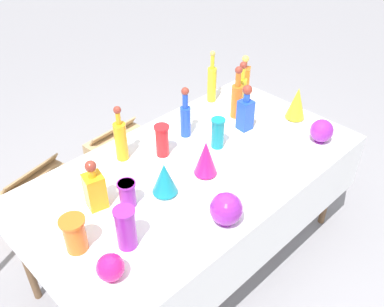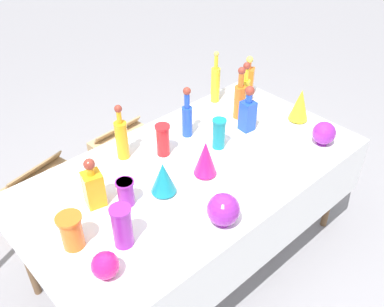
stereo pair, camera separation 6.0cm
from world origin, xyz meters
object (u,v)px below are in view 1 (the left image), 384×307
fluted_vase_0 (164,178)px  round_bowl_2 (226,209)px  slender_vase_4 (75,233)px  slender_vase_1 (218,132)px  slender_vase_3 (162,140)px  cardboard_box_behind_left (43,201)px  square_decanter_1 (246,111)px  round_bowl_1 (110,268)px  tall_bottle_3 (212,82)px  cardboard_box_behind_right (124,154)px  square_decanter_2 (95,188)px  square_decanter_0 (244,79)px  fluted_vase_1 (206,158)px  tall_bottle_0 (237,97)px  slender_vase_0 (126,227)px  tall_bottle_4 (242,90)px  fluted_vase_2 (297,103)px  tall_bottle_1 (185,117)px  slender_vase_2 (127,193)px  tall_bottle_2 (121,139)px  round_bowl_0 (322,131)px

fluted_vase_0 → round_bowl_2: bearing=-79.1°
slender_vase_4 → round_bowl_2: slender_vase_4 is taller
slender_vase_1 → slender_vase_3: bearing=149.6°
cardboard_box_behind_left → round_bowl_2: bearing=-76.8°
square_decanter_1 → round_bowl_1: size_ratio=2.40×
tall_bottle_3 → cardboard_box_behind_right: bearing=120.9°
square_decanter_2 → round_bowl_2: square_decanter_2 is taller
tall_bottle_3 → square_decanter_0: bearing=-22.1°
slender_vase_1 → slender_vase_3: (-0.29, 0.17, 0.00)m
fluted_vase_1 → round_bowl_2: bearing=-120.8°
tall_bottle_0 → cardboard_box_behind_right: 1.21m
tall_bottle_3 → fluted_vase_0: tall_bottle_3 is taller
square_decanter_1 → slender_vase_0: 1.16m
square_decanter_0 → fluted_vase_0: (-1.11, -0.41, -0.02)m
square_decanter_2 → fluted_vase_0: bearing=-28.7°
tall_bottle_3 → slender_vase_1: bearing=-132.7°
tall_bottle_4 → fluted_vase_2: tall_bottle_4 is taller
tall_bottle_1 → cardboard_box_behind_right: size_ratio=0.63×
square_decanter_0 → slender_vase_2: (-1.30, -0.34, -0.04)m
square_decanter_0 → slender_vase_3: (-0.90, -0.14, -0.01)m
tall_bottle_3 → slender_vase_1: 0.56m
tall_bottle_1 → slender_vase_4: tall_bottle_1 is taller
slender_vase_1 → fluted_vase_1: size_ratio=0.89×
tall_bottle_1 → slender_vase_1: size_ratio=1.74×
tall_bottle_3 → square_decanter_2: size_ratio=1.31×
slender_vase_2 → cardboard_box_behind_left: slender_vase_2 is taller
tall_bottle_0 → slender_vase_0: bearing=-162.0°
slender_vase_4 → cardboard_box_behind_right: size_ratio=0.34×
slender_vase_1 → cardboard_box_behind_left: slender_vase_1 is taller
fluted_vase_0 → cardboard_box_behind_left: size_ratio=0.33×
slender_vase_3 → fluted_vase_1: 0.31m
slender_vase_0 → fluted_vase_2: 1.46m
tall_bottle_2 → tall_bottle_3: (0.85, 0.10, 0.01)m
slender_vase_0 → fluted_vase_1: 0.63m
tall_bottle_4 → slender_vase_2: bearing=-168.8°
tall_bottle_3 → slender_vase_2: bearing=-157.8°
tall_bottle_1 → tall_bottle_2: (-0.42, 0.08, 0.00)m
tall_bottle_0 → slender_vase_1: size_ratio=1.88×
square_decanter_0 → square_decanter_1: (-0.34, -0.30, 0.01)m
round_bowl_0 → cardboard_box_behind_left: 1.97m
slender_vase_3 → fluted_vase_1: size_ratio=0.91×
square_decanter_1 → slender_vase_0: square_decanter_1 is taller
tall_bottle_2 → round_bowl_0: (0.97, -0.71, -0.06)m
tall_bottle_4 → slender_vase_2: size_ratio=2.38×
tall_bottle_4 → fluted_vase_0: 0.99m
slender_vase_1 → cardboard_box_behind_left: bearing=128.4°
fluted_vase_0 → fluted_vase_2: 1.10m
square_decanter_2 → fluted_vase_2: 1.43m
cardboard_box_behind_left → tall_bottle_0: bearing=-36.4°
tall_bottle_2 → square_decanter_1: (0.75, -0.29, -0.00)m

